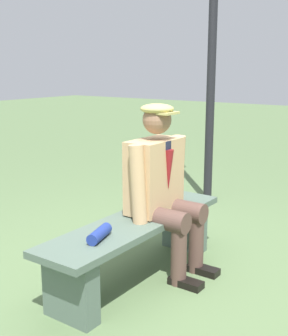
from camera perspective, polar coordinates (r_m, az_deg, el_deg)
name	(u,v)px	position (r m, az deg, el deg)	size (l,w,h in m)	color
ground_plane	(137,278)	(3.31, -0.88, -13.69)	(30.00, 30.00, 0.00)	#577146
bench	(137,238)	(3.19, -0.90, -8.85)	(1.64, 0.42, 0.44)	#4F6255
seated_man	(162,183)	(3.21, 2.27, -1.94)	(0.61, 0.59, 1.22)	tan
rolled_magazine	(99,234)	(2.80, -5.65, -8.30)	(0.07, 0.07, 0.23)	navy
lamp_post	(213,7)	(4.97, 8.76, 19.47)	(0.23, 0.23, 3.34)	black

